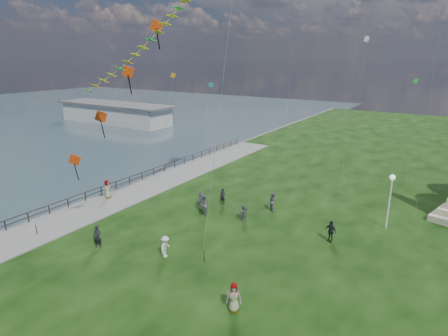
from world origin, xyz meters
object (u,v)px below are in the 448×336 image
Objects in this scene: lamppost at (391,190)px; person_1 at (203,205)px; person_0 at (97,237)px; pier_pavilion at (115,113)px; person_7 at (273,202)px; person_5 at (202,200)px; person_6 at (223,197)px; person_11 at (244,213)px; person_9 at (331,231)px; person_10 at (108,190)px; person_4 at (234,297)px; person_2 at (165,247)px.

lamppost is 16.20m from person_1.
pier_pavilion is at bearing 106.91° from person_0.
person_0 is at bearing 102.11° from person_7.
person_5 is 2.20m from person_6.
person_1 is 3.90m from person_11.
person_0 is 1.04× the size of person_9.
person_10 reaches higher than person_6.
person_9 is at bearing 5.83° from person_0.
person_5 is at bearing -161.57° from person_9.
lamppost is 3.06× the size of person_11.
lamppost reaches higher than person_9.
pier_pavilion is 50.43m from person_10.
person_9 is at bearing -95.41° from person_10.
person_1 is 6.66m from person_7.
person_9 is at bearing -163.94° from person_7.
lamppost is 2.73× the size of person_7.
person_1 reaches higher than person_11.
person_0 is at bearing 147.94° from person_4.
person_4 is at bearing -108.27° from lamppost.
lamppost is at bearing -22.76° from pier_pavilion.
person_10 is at bearing -153.77° from person_6.
person_0 reaches higher than person_9.
person_1 is 10.83m from person_10.
pier_pavilion is 6.25× the size of lamppost.
person_10 is (37.00, -34.25, -0.88)m from pier_pavilion.
person_10 is at bearing -152.83° from person_9.
lamppost is 2.67× the size of person_4.
person_6 is 1.06× the size of person_11.
person_7 is 16.87m from person_10.
person_6 is 0.94× the size of person_7.
person_1 is at bearing 84.50° from person_7.
person_11 is at bearing 25.69° from person_0.
person_6 reaches higher than person_11.
person_0 is 5.55m from person_2.
person_6 is (-9.29, 13.32, -0.07)m from person_4.
person_7 is (4.96, 4.45, -0.09)m from person_1.
person_5 is (46.50, -30.97, -1.01)m from pier_pavilion.
person_2 is at bearing -127.65° from person_10.
lamppost is 16.85m from person_5.
person_0 reaches higher than person_11.
person_11 is (-10.99, -5.25, -2.68)m from lamppost.
person_2 is (5.28, 1.72, -0.09)m from person_0.
person_7 is at bearing 29.53° from person_0.
person_6 is (0.13, 3.12, -0.14)m from person_1.
lamppost reaches higher than person_1.
person_10 reaches higher than person_9.
person_5 is 6.86m from person_7.
person_10 is at bearing -100.59° from person_1.
person_11 is (3.68, -2.27, -0.04)m from person_6.
lamppost is at bearing 10.77° from person_0.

